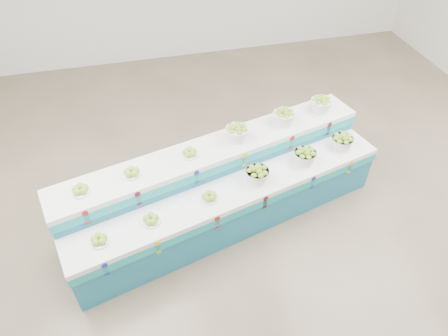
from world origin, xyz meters
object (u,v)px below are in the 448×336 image
at_px(basket_upper_right, 321,104).
at_px(plate_upper_mid, 131,172).
at_px(basket_lower_left, 257,174).
at_px(display_stand, 224,188).

bearing_deg(basket_upper_right, plate_upper_mid, -165.63).
xyz_separation_m(plate_upper_mid, basket_upper_right, (2.70, 0.69, 0.06)).
distance_m(basket_lower_left, plate_upper_mid, 1.53).
relative_size(plate_upper_mid, basket_upper_right, 0.72).
height_order(plate_upper_mid, basket_upper_right, basket_upper_right).
distance_m(plate_upper_mid, basket_upper_right, 2.79).
height_order(display_stand, plate_upper_mid, plate_upper_mid).
distance_m(display_stand, basket_lower_left, 0.53).
height_order(display_stand, basket_upper_right, basket_upper_right).
bearing_deg(plate_upper_mid, basket_lower_left, -6.05).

